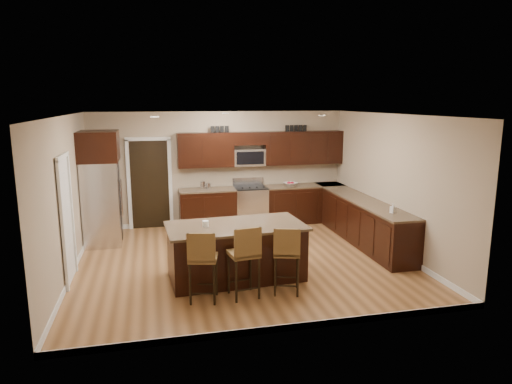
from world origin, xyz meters
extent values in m
plane|color=#97673C|center=(0.00, 0.00, 0.00)|extent=(6.00, 6.00, 0.00)
plane|color=silver|center=(0.00, 0.00, 2.70)|extent=(6.00, 6.00, 0.00)
plane|color=tan|center=(0.00, 2.75, 1.35)|extent=(6.00, 0.00, 6.00)
plane|color=tan|center=(-3.00, 0.00, 1.35)|extent=(0.00, 5.50, 5.50)
plane|color=tan|center=(3.00, 0.00, 1.35)|extent=(0.00, 5.50, 5.50)
cube|color=black|center=(-0.35, 2.45, 0.44)|extent=(1.30, 0.60, 0.88)
cube|color=black|center=(2.03, 2.45, 0.44)|extent=(1.94, 0.60, 0.88)
cube|color=black|center=(2.70, 0.48, 0.44)|extent=(0.60, 3.35, 0.88)
cube|color=brown|center=(-0.35, 2.45, 0.90)|extent=(1.30, 0.63, 0.04)
cube|color=brown|center=(2.03, 2.45, 0.90)|extent=(1.94, 0.63, 0.04)
cube|color=brown|center=(2.70, 0.48, 0.90)|extent=(0.63, 3.35, 0.04)
cube|color=black|center=(-0.35, 2.58, 1.82)|extent=(1.30, 0.33, 0.80)
cube|color=black|center=(2.03, 2.58, 1.82)|extent=(1.94, 0.33, 0.80)
cube|color=black|center=(0.68, 2.58, 2.07)|extent=(0.76, 0.33, 0.30)
cube|color=silver|center=(0.68, 2.45, 0.45)|extent=(0.76, 0.64, 0.90)
cube|color=black|center=(0.68, 2.45, 0.91)|extent=(0.76, 0.60, 0.03)
cube|color=black|center=(0.68, 2.15, 0.45)|extent=(0.65, 0.01, 0.45)
cube|color=silver|center=(0.68, 2.72, 1.02)|extent=(0.76, 0.05, 0.18)
cube|color=silver|center=(0.68, 2.60, 1.62)|extent=(0.76, 0.31, 0.40)
cube|color=black|center=(-1.65, 2.73, 1.03)|extent=(0.85, 0.03, 2.06)
cube|color=white|center=(-2.98, -0.30, 1.02)|extent=(0.03, 0.80, 2.04)
cube|color=black|center=(-0.27, -0.77, 0.44)|extent=(2.24, 1.22, 0.88)
cube|color=brown|center=(-0.27, -0.77, 0.90)|extent=(2.34, 1.32, 0.04)
cube|color=black|center=(-0.27, -0.77, 0.04)|extent=(2.15, 1.13, 0.09)
cube|color=brown|center=(-0.90, -1.55, 0.66)|extent=(0.49, 0.49, 0.06)
cube|color=brown|center=(-0.94, -1.73, 0.88)|extent=(0.41, 0.13, 0.44)
cylinder|color=black|center=(-1.08, -1.72, 0.32)|extent=(0.04, 0.04, 0.63)
cylinder|color=black|center=(-0.73, -1.72, 0.32)|extent=(0.04, 0.04, 0.63)
cylinder|color=black|center=(-1.08, -1.37, 0.32)|extent=(0.04, 0.04, 0.63)
cylinder|color=black|center=(-0.73, -1.37, 0.32)|extent=(0.04, 0.04, 0.63)
cube|color=brown|center=(-0.29, -1.55, 0.68)|extent=(0.48, 0.48, 0.06)
cube|color=brown|center=(-0.26, -1.74, 0.90)|extent=(0.42, 0.10, 0.45)
cylinder|color=black|center=(-0.47, -1.73, 0.33)|extent=(0.04, 0.04, 0.65)
cylinder|color=black|center=(-0.11, -1.73, 0.33)|extent=(0.04, 0.04, 0.65)
cylinder|color=black|center=(-0.47, -1.37, 0.33)|extent=(0.04, 0.04, 0.65)
cylinder|color=black|center=(-0.11, -1.37, 0.33)|extent=(0.04, 0.04, 0.65)
cube|color=brown|center=(0.39, -1.55, 0.65)|extent=(0.50, 0.50, 0.06)
cube|color=brown|center=(0.34, -1.72, 0.86)|extent=(0.40, 0.15, 0.43)
cylinder|color=black|center=(0.22, -1.72, 0.31)|extent=(0.03, 0.03, 0.62)
cylinder|color=black|center=(0.56, -1.72, 0.31)|extent=(0.03, 0.03, 0.62)
cylinder|color=black|center=(0.22, -1.38, 0.31)|extent=(0.03, 0.03, 0.62)
cylinder|color=black|center=(0.56, -1.38, 0.31)|extent=(0.03, 0.03, 0.62)
cube|color=silver|center=(-2.62, 1.70, 0.87)|extent=(0.72, 0.87, 1.74)
cube|color=black|center=(-2.26, 1.70, 0.87)|extent=(0.01, 0.02, 1.65)
cylinder|color=silver|center=(-2.23, 1.62, 0.96)|extent=(0.02, 0.02, 0.77)
cylinder|color=silver|center=(-2.23, 1.78, 0.96)|extent=(0.02, 0.02, 0.77)
cube|color=black|center=(-2.62, 1.70, 2.04)|extent=(0.78, 0.93, 0.61)
cube|color=brown|center=(1.12, 1.64, 0.01)|extent=(1.18, 1.01, 0.01)
imported|color=silver|center=(1.67, 2.45, 0.96)|extent=(0.40, 0.40, 0.08)
imported|color=#B2B2B2|center=(2.70, -0.60, 1.01)|extent=(0.11, 0.11, 0.18)
cylinder|color=silver|center=(-0.45, 2.45, 1.01)|extent=(0.12, 0.12, 0.19)
cylinder|color=silver|center=(-0.32, 2.45, 0.99)|extent=(0.11, 0.11, 0.14)
cylinder|color=white|center=(-0.77, -0.77, 0.97)|extent=(0.10, 0.10, 0.10)
camera|label=1|loc=(-1.57, -7.97, 2.95)|focal=32.00mm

